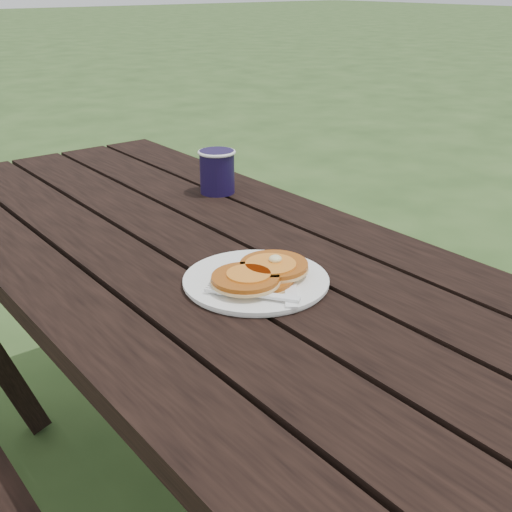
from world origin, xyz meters
TOP-DOWN VIEW (x-y plane):
  - picnic_table at (0.00, 0.00)m, footprint 1.36×1.80m
  - plate at (-0.02, -0.20)m, footprint 0.31×0.31m
  - pancake_stack at (-0.02, -0.21)m, footprint 0.19×0.13m
  - knife at (0.02, -0.26)m, footprint 0.13×0.15m
  - fork at (-0.05, -0.27)m, footprint 0.12×0.15m
  - coffee_cup at (0.23, 0.27)m, footprint 0.09×0.09m

SIDE VIEW (x-z plane):
  - picnic_table at x=0.00m, z-range -0.01..0.74m
  - plate at x=-0.02m, z-range 0.75..0.76m
  - knife at x=0.02m, z-range 0.76..0.76m
  - fork at x=-0.05m, z-range 0.77..0.77m
  - pancake_stack at x=-0.02m, z-range 0.76..0.79m
  - coffee_cup at x=0.23m, z-range 0.76..0.86m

